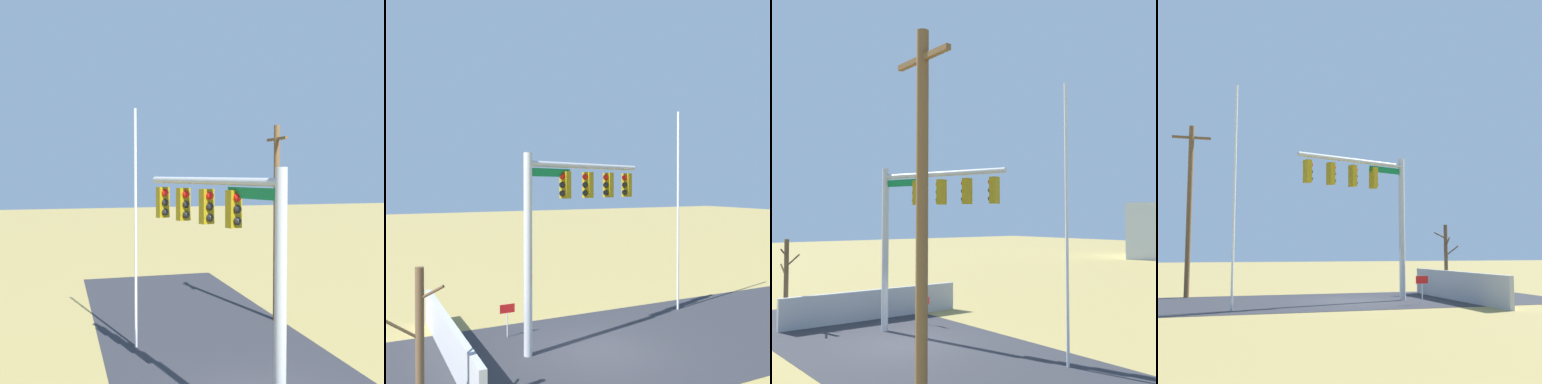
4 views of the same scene
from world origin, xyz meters
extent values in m
cube|color=#2D2D33|center=(-4.00, 0.00, 0.01)|extent=(28.00, 8.00, 0.01)
cylinder|color=#B2B5BA|center=(2.36, -0.60, 3.33)|extent=(0.28, 0.28, 6.66)
cylinder|color=#B2B5BA|center=(-0.32, -1.52, 6.31)|extent=(5.42, 2.03, 0.20)
cube|color=#0F7238|center=(1.39, -0.93, 6.03)|extent=(1.71, 0.61, 0.28)
cube|color=#937A0F|center=(0.75, -1.15, 5.61)|extent=(0.34, 0.42, 0.96)
sphere|color=red|center=(0.89, -1.10, 5.91)|extent=(0.22, 0.22, 0.22)
sphere|color=black|center=(0.89, -1.10, 5.61)|extent=(0.22, 0.22, 0.22)
sphere|color=black|center=(0.89, -1.10, 5.31)|extent=(0.22, 0.22, 0.22)
cube|color=#937A0F|center=(-0.36, -1.53, 5.61)|extent=(0.34, 0.42, 0.96)
sphere|color=red|center=(-0.21, -1.48, 5.91)|extent=(0.22, 0.22, 0.22)
sphere|color=black|center=(-0.21, -1.48, 5.61)|extent=(0.22, 0.22, 0.22)
sphere|color=black|center=(-0.21, -1.48, 5.31)|extent=(0.22, 0.22, 0.22)
cube|color=#937A0F|center=(-1.46, -1.91, 5.61)|extent=(0.34, 0.42, 0.96)
sphere|color=red|center=(-1.32, -1.87, 5.91)|extent=(0.22, 0.22, 0.22)
sphere|color=black|center=(-1.32, -1.87, 5.61)|extent=(0.22, 0.22, 0.22)
sphere|color=black|center=(-1.32, -1.87, 5.31)|extent=(0.22, 0.22, 0.22)
cube|color=#937A0F|center=(-2.57, -2.29, 5.61)|extent=(0.34, 0.42, 0.96)
sphere|color=red|center=(-2.43, -2.25, 5.91)|extent=(0.22, 0.22, 0.22)
sphere|color=black|center=(-2.43, -2.25, 5.61)|extent=(0.22, 0.22, 0.22)
sphere|color=black|center=(-2.43, -2.25, 5.31)|extent=(0.22, 0.22, 0.22)
cylinder|color=silver|center=(-5.57, -2.69, 4.45)|extent=(0.10, 0.10, 8.90)
cylinder|color=brown|center=(-7.29, 3.80, 4.31)|extent=(0.26, 0.26, 8.62)
cube|color=brown|center=(-7.29, 3.80, 8.02)|extent=(1.90, 0.12, 0.12)
camera|label=1|loc=(12.48, -5.46, 6.52)|focal=45.95mm
camera|label=2|loc=(7.34, 12.92, 5.57)|focal=41.16mm
camera|label=3|loc=(-16.29, 9.57, 4.62)|focal=47.54mm
camera|label=4|loc=(-7.07, -23.52, 2.34)|focal=48.96mm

